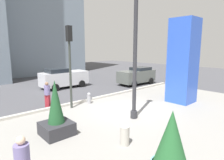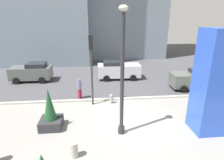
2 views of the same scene
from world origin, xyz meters
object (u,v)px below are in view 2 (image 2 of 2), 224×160
(pedestrian_by_curb, at_px, (79,88))
(car_curb_east, at_px, (195,79))
(potted_plant_by_pillar, at_px, (50,114))
(traffic_light_far_side, at_px, (91,60))
(fire_hydrant, at_px, (111,99))
(car_far_lane, at_px, (32,72))
(car_curb_west, at_px, (118,70))
(lamp_post, at_px, (122,78))
(art_pillar_blue, at_px, (213,83))
(concrete_bollard, at_px, (74,150))

(pedestrian_by_curb, bearing_deg, car_curb_east, 6.77)
(potted_plant_by_pillar, bearing_deg, car_curb_east, 24.55)
(potted_plant_by_pillar, distance_m, traffic_light_far_side, 4.41)
(car_curb_east, bearing_deg, fire_hydrant, -163.13)
(car_far_lane, bearing_deg, car_curb_west, -0.41)
(lamp_post, height_order, traffic_light_far_side, lamp_post)
(car_far_lane, bearing_deg, pedestrian_by_curb, -43.72)
(lamp_post, bearing_deg, car_curb_east, 39.43)
(traffic_light_far_side, distance_m, pedestrian_by_curb, 2.87)
(car_far_lane, relative_size, pedestrian_by_curb, 2.41)
(car_curb_west, bearing_deg, fire_hydrant, -102.27)
(car_curb_west, bearing_deg, pedestrian_by_curb, -127.74)
(art_pillar_blue, xyz_separation_m, car_curb_east, (2.66, 6.21, -1.90))
(car_curb_east, bearing_deg, potted_plant_by_pillar, -155.45)
(art_pillar_blue, distance_m, pedestrian_by_curb, 9.09)
(potted_plant_by_pillar, height_order, fire_hydrant, potted_plant_by_pillar)
(concrete_bollard, height_order, car_curb_east, car_curb_east)
(fire_hydrant, height_order, concrete_bollard, same)
(car_far_lane, height_order, pedestrian_by_curb, car_far_lane)
(traffic_light_far_side, height_order, car_curb_east, traffic_light_far_side)
(potted_plant_by_pillar, xyz_separation_m, traffic_light_far_side, (2.36, 2.83, 2.42))
(car_curb_west, height_order, pedestrian_by_curb, car_curb_west)
(lamp_post, distance_m, potted_plant_by_pillar, 4.65)
(traffic_light_far_side, distance_m, car_curb_east, 9.58)
(traffic_light_far_side, bearing_deg, art_pillar_blue, -31.48)
(art_pillar_blue, height_order, car_curb_east, art_pillar_blue)
(car_curb_west, distance_m, pedestrian_by_curb, 5.94)
(potted_plant_by_pillar, height_order, car_curb_east, potted_plant_by_pillar)
(car_curb_west, bearing_deg, concrete_bollard, -107.11)
(concrete_bollard, bearing_deg, art_pillar_blue, 11.93)
(car_curb_east, height_order, pedestrian_by_curb, car_curb_east)
(potted_plant_by_pillar, xyz_separation_m, fire_hydrant, (3.72, 2.87, -0.52))
(traffic_light_far_side, height_order, car_far_lane, traffic_light_far_side)
(concrete_bollard, relative_size, car_curb_east, 0.18)
(lamp_post, relative_size, art_pillar_blue, 1.18)
(traffic_light_far_side, distance_m, car_far_lane, 8.75)
(art_pillar_blue, height_order, potted_plant_by_pillar, art_pillar_blue)
(potted_plant_by_pillar, xyz_separation_m, car_curb_west, (4.99, 8.69, 0.05))
(car_far_lane, bearing_deg, fire_hydrant, -38.69)
(car_far_lane, bearing_deg, car_curb_east, -13.44)
(lamp_post, xyz_separation_m, pedestrian_by_curb, (-2.57, 4.91, -2.32))
(concrete_bollard, height_order, car_far_lane, car_far_lane)
(concrete_bollard, xyz_separation_m, car_curb_east, (9.80, 7.72, 0.52))
(potted_plant_by_pillar, height_order, car_curb_west, potted_plant_by_pillar)
(fire_hydrant, distance_m, car_far_lane, 9.43)
(concrete_bollard, relative_size, pedestrian_by_curb, 0.47)
(pedestrian_by_curb, bearing_deg, concrete_bollard, -88.46)
(art_pillar_blue, height_order, traffic_light_far_side, art_pillar_blue)
(lamp_post, distance_m, art_pillar_blue, 4.78)
(fire_hydrant, relative_size, pedestrian_by_curb, 0.47)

